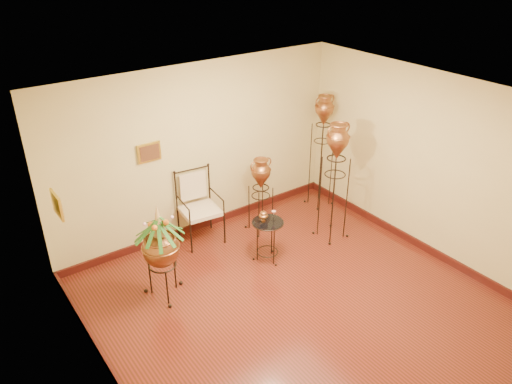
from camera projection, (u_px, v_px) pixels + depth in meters
ground at (297, 305)px, 6.74m from camera, size 5.00×5.00×0.00m
room_shell at (302, 192)px, 5.93m from camera, size 5.02×5.02×2.81m
amphora_tall at (322, 150)px, 8.77m from camera, size 0.52×0.52×2.08m
amphora_mid at (334, 181)px, 7.82m from camera, size 0.53×0.53×1.98m
amphora_short at (261, 195)px, 8.16m from camera, size 0.49×0.49×1.32m
planter_urn at (161, 246)px, 6.57m from camera, size 0.96×0.96×1.45m
armchair at (200, 208)px, 7.89m from camera, size 0.73×0.69×1.18m
side_table at (268, 240)px, 7.52m from camera, size 0.51×0.51×0.85m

